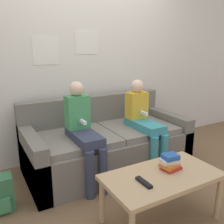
% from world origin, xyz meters
% --- Properties ---
extents(ground_plane, '(10.00, 10.00, 0.00)m').
position_xyz_m(ground_plane, '(0.00, 0.00, 0.00)').
color(ground_plane, brown).
extents(wall_back, '(8.00, 0.06, 2.60)m').
position_xyz_m(wall_back, '(-0.00, 1.11, 1.30)').
color(wall_back, silver).
rests_on(wall_back, ground_plane).
extents(couch, '(1.91, 0.90, 0.82)m').
position_xyz_m(couch, '(0.00, 0.57, 0.28)').
color(couch, '#6B665B').
rests_on(couch, ground_plane).
extents(coffee_table, '(0.96, 0.52, 0.43)m').
position_xyz_m(coffee_table, '(-0.07, -0.53, 0.38)').
color(coffee_table, tan).
rests_on(coffee_table, ground_plane).
extents(person_left, '(0.24, 0.60, 1.08)m').
position_xyz_m(person_left, '(-0.39, 0.35, 0.60)').
color(person_left, '#33384C').
rests_on(person_left, ground_plane).
extents(person_right, '(0.24, 0.60, 1.05)m').
position_xyz_m(person_right, '(0.38, 0.35, 0.59)').
color(person_right, teal).
rests_on(person_right, ground_plane).
extents(tv_remote, '(0.04, 0.17, 0.02)m').
position_xyz_m(tv_remote, '(-0.29, -0.57, 0.44)').
color(tv_remote, black).
rests_on(tv_remote, coffee_table).
extents(book_stack, '(0.18, 0.15, 0.13)m').
position_xyz_m(book_stack, '(0.04, -0.49, 0.49)').
color(book_stack, red).
rests_on(book_stack, coffee_table).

